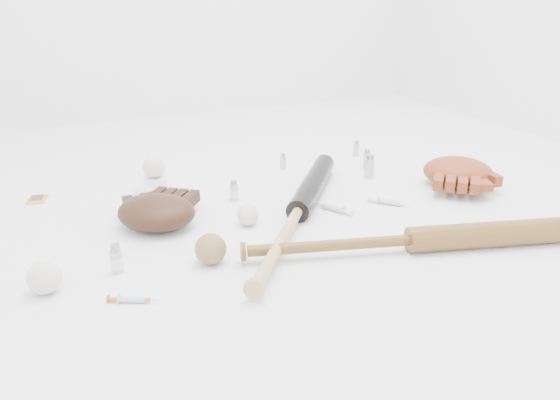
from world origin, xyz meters
name	(u,v)px	position (x,y,z in m)	size (l,w,h in m)	color
bat_dark	(298,211)	(0.05, -0.06, 0.04)	(0.99, 0.07, 0.07)	black
bat_wood	(412,240)	(0.24, -0.36, 0.04)	(0.97, 0.07, 0.07)	brown
glove_dark	(156,212)	(-0.35, 0.07, 0.05)	(0.28, 0.28, 0.10)	black
glove_tan	(458,172)	(0.70, 0.00, 0.05)	(0.29, 0.29, 0.10)	maroon
trading_card	(37,199)	(-0.67, 0.45, 0.00)	(0.06, 0.08, 0.00)	gold
pedestal	(155,183)	(-0.29, 0.40, 0.02)	(0.08, 0.08, 0.04)	white
baseball_on_pedestal	(154,167)	(-0.29, 0.40, 0.08)	(0.08, 0.08, 0.08)	silver
baseball_left	(44,278)	(-0.66, -0.19, 0.04)	(0.08, 0.08, 0.08)	silver
baseball_upper	(144,196)	(-0.35, 0.25, 0.04)	(0.07, 0.07, 0.07)	silver
baseball_mid	(248,215)	(-0.10, -0.02, 0.03)	(0.07, 0.07, 0.07)	silver
baseball_aged	(211,249)	(-0.27, -0.20, 0.04)	(0.08, 0.08, 0.08)	olive
syringe_0	(132,299)	(-0.49, -0.31, 0.01)	(0.13, 0.02, 0.02)	#ADBCC6
syringe_1	(333,208)	(0.18, -0.03, 0.01)	(0.17, 0.03, 0.02)	#ADBCC6
syringe_2	(301,187)	(0.17, 0.18, 0.01)	(0.16, 0.03, 0.02)	#ADBCC6
syringe_3	(389,202)	(0.38, -0.06, 0.01)	(0.16, 0.03, 0.02)	#ADBCC6
vial_0	(283,161)	(0.21, 0.42, 0.03)	(0.02, 0.02, 0.06)	#AEB7BF
vial_1	(367,159)	(0.51, 0.30, 0.04)	(0.03, 0.03, 0.07)	#AEB7BF
vial_2	(234,191)	(-0.07, 0.18, 0.04)	(0.03, 0.03, 0.07)	#AEB7BF
vial_3	(370,167)	(0.46, 0.20, 0.04)	(0.04, 0.04, 0.09)	#AEB7BF
vial_4	(116,258)	(-0.50, -0.16, 0.04)	(0.03, 0.03, 0.08)	#AEB7BF
vial_5	(356,148)	(0.56, 0.45, 0.03)	(0.03, 0.03, 0.07)	#AEB7BF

